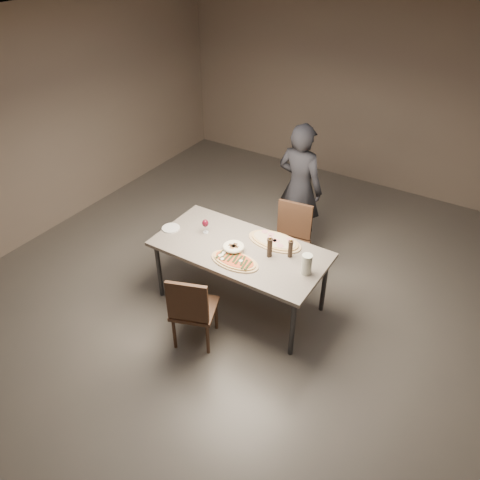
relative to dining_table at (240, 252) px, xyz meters
The scene contains 14 objects.
room 0.71m from the dining_table, ahead, with size 7.00×7.00×7.00m.
dining_table is the anchor object (origin of this frame).
zucchini_pizza 0.25m from the dining_table, 71.47° to the right, with size 0.52×0.29×0.05m.
ham_pizza 0.38m from the dining_table, 47.99° to the left, with size 0.60×0.33×0.04m.
bread_basket 0.14m from the dining_table, 103.22° to the right, with size 0.22×0.22×0.08m.
oil_dish 0.18m from the dining_table, 110.05° to the right, with size 0.14×0.14×0.02m.
pepper_mill_left 0.37m from the dining_table, ahead, with size 0.06×0.06×0.23m.
pepper_mill_right 0.54m from the dining_table, 15.73° to the left, with size 0.05×0.05×0.21m.
carafe 0.77m from the dining_table, ahead, with size 0.10×0.10×0.21m.
wine_glass 0.50m from the dining_table, behind, with size 0.07×0.07×0.16m.
side_plate 0.84m from the dining_table, behind, with size 0.20×0.20×0.01m.
chair_near 0.80m from the dining_table, 94.89° to the right, with size 0.53×0.53×0.88m.
chair_far 0.83m from the dining_table, 75.10° to the left, with size 0.48×0.48×0.90m.
diner 1.35m from the dining_table, 89.39° to the left, with size 0.60×0.40×1.65m, color black.
Camera 1 is at (2.06, -3.29, 3.60)m, focal length 35.00 mm.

